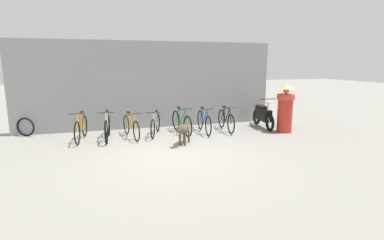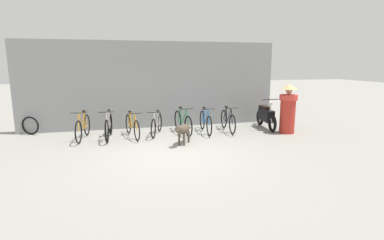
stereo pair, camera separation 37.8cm
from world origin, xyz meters
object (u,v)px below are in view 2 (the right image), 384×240
spare_tire_left (30,126)px  bicycle_1 (109,127)px  bicycle_2 (132,126)px  person_in_robes (288,108)px  bicycle_5 (205,122)px  bicycle_0 (83,127)px  stray_dog (183,130)px  bicycle_3 (157,125)px  motorcycle (266,116)px  bicycle_6 (228,121)px  bicycle_4 (183,122)px

spare_tire_left → bicycle_1: bearing=-24.7°
bicycle_1 → bicycle_2: bicycle_1 is taller
bicycle_2 → person_in_robes: bearing=70.7°
bicycle_5 → bicycle_0: bearing=-87.2°
bicycle_5 → stray_dog: 1.70m
bicycle_3 → motorcycle: (3.97, 0.01, 0.11)m
bicycle_5 → spare_tire_left: bicycle_5 is taller
stray_dog → bicycle_0: bearing=-82.7°
bicycle_0 → bicycle_6: size_ratio=1.02×
bicycle_6 → motorcycle: 1.49m
motorcycle → bicycle_4: bearing=-82.9°
bicycle_2 → bicycle_3: (0.80, 0.09, -0.01)m
stray_dog → bicycle_6: bearing=158.1°
bicycle_4 → bicycle_0: bearing=-95.8°
bicycle_6 → person_in_robes: person_in_robes is taller
bicycle_6 → stray_dog: (-1.90, -1.36, 0.08)m
person_in_robes → spare_tire_left: 8.59m
bicycle_1 → bicycle_5: bicycle_1 is taller
bicycle_1 → bicycle_3: size_ratio=1.15×
bicycle_1 → stray_dog: size_ratio=1.78×
bicycle_2 → stray_dog: size_ratio=1.72×
bicycle_4 → bicycle_1: bearing=-93.3°
bicycle_1 → person_in_robes: bearing=88.1°
bicycle_3 → spare_tire_left: 4.18m
bicycle_3 → stray_dog: size_ratio=1.55×
bicycle_1 → bicycle_3: bearing=99.7°
bicycle_2 → stray_dog: (1.38, -1.31, 0.09)m
bicycle_0 → person_in_robes: 6.68m
bicycle_4 → stray_dog: size_ratio=1.80×
bicycle_3 → bicycle_4: bicycle_4 is taller
bicycle_6 → bicycle_3: bearing=-86.9°
stray_dog → bicycle_5: bearing=173.3°
bicycle_2 → bicycle_0: bearing=-103.2°
bicycle_3 → person_in_robes: size_ratio=0.92×
bicycle_5 → motorcycle: size_ratio=0.94×
person_in_robes → spare_tire_left: bearing=26.2°
bicycle_2 → bicycle_6: bearing=79.7°
bicycle_6 → spare_tire_left: (-6.53, 1.07, -0.05)m
bicycle_6 → bicycle_5: bearing=-82.8°
bicycle_0 → person_in_robes: person_in_robes is taller
bicycle_1 → person_in_robes: size_ratio=1.06×
bicycle_6 → stray_dog: size_ratio=1.70×
bicycle_2 → bicycle_5: (2.45, 0.01, 0.01)m
bicycle_1 → bicycle_4: 2.41m
bicycle_0 → spare_tire_left: 2.06m
bicycle_6 → spare_tire_left: size_ratio=2.74×
bicycle_1 → motorcycle: bearing=96.3°
bicycle_6 → motorcycle: motorcycle is taller
bicycle_2 → motorcycle: (4.76, 0.10, 0.10)m
bicycle_0 → bicycle_1: bearing=91.6°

